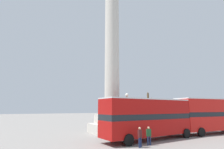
{
  "coord_description": "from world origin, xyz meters",
  "views": [
    {
      "loc": [
        -11.08,
        -21.05,
        3.16
      ],
      "look_at": [
        0.0,
        0.0,
        7.81
      ],
      "focal_mm": 28.0,
      "sensor_mm": 36.0,
      "label": 1
    }
  ],
  "objects_px": {
    "monument_column": "(112,59)",
    "pedestrian_by_plinth": "(149,135)",
    "street_lamp": "(127,111)",
    "bus_b": "(211,114)",
    "equestrian_statue": "(149,116)",
    "bus_a": "(151,117)",
    "pedestrian_near_lamp": "(140,136)"
  },
  "relations": [
    {
      "from": "equestrian_statue",
      "to": "street_lamp",
      "type": "xyz_separation_m",
      "value": [
        -9.33,
        -7.44,
        0.99
      ]
    },
    {
      "from": "bus_b",
      "to": "equestrian_statue",
      "type": "height_order",
      "value": "equestrian_statue"
    },
    {
      "from": "street_lamp",
      "to": "pedestrian_by_plinth",
      "type": "bearing_deg",
      "value": -101.53
    },
    {
      "from": "street_lamp",
      "to": "pedestrian_by_plinth",
      "type": "height_order",
      "value": "street_lamp"
    },
    {
      "from": "equestrian_statue",
      "to": "pedestrian_by_plinth",
      "type": "xyz_separation_m",
      "value": [
        -10.36,
        -12.52,
        -0.99
      ]
    },
    {
      "from": "bus_a",
      "to": "pedestrian_near_lamp",
      "type": "bearing_deg",
      "value": -147.31
    },
    {
      "from": "monument_column",
      "to": "bus_b",
      "type": "height_order",
      "value": "monument_column"
    },
    {
      "from": "bus_b",
      "to": "pedestrian_near_lamp",
      "type": "relative_size",
      "value": 6.36
    },
    {
      "from": "monument_column",
      "to": "street_lamp",
      "type": "xyz_separation_m",
      "value": [
        0.34,
        -3.22,
        -7.18
      ]
    },
    {
      "from": "bus_b",
      "to": "pedestrian_by_plinth",
      "type": "height_order",
      "value": "bus_b"
    },
    {
      "from": "street_lamp",
      "to": "pedestrian_by_plinth",
      "type": "relative_size",
      "value": 3.14
    },
    {
      "from": "monument_column",
      "to": "bus_b",
      "type": "relative_size",
      "value": 2.56
    },
    {
      "from": "equestrian_statue",
      "to": "bus_a",
      "type": "bearing_deg",
      "value": -152.82
    },
    {
      "from": "pedestrian_near_lamp",
      "to": "pedestrian_by_plinth",
      "type": "distance_m",
      "value": 1.24
    },
    {
      "from": "monument_column",
      "to": "bus_a",
      "type": "height_order",
      "value": "monument_column"
    },
    {
      "from": "equestrian_statue",
      "to": "street_lamp",
      "type": "relative_size",
      "value": 1.22
    },
    {
      "from": "bus_b",
      "to": "bus_a",
      "type": "bearing_deg",
      "value": -175.65
    },
    {
      "from": "monument_column",
      "to": "equestrian_statue",
      "type": "distance_m",
      "value": 13.34
    },
    {
      "from": "bus_b",
      "to": "equestrian_statue",
      "type": "xyz_separation_m",
      "value": [
        -1.84,
        10.51,
        -0.6
      ]
    },
    {
      "from": "bus_b",
      "to": "street_lamp",
      "type": "distance_m",
      "value": 11.59
    },
    {
      "from": "monument_column",
      "to": "pedestrian_by_plinth",
      "type": "height_order",
      "value": "monument_column"
    },
    {
      "from": "bus_b",
      "to": "pedestrian_by_plinth",
      "type": "xyz_separation_m",
      "value": [
        -12.21,
        -2.01,
        -1.59
      ]
    },
    {
      "from": "monument_column",
      "to": "pedestrian_near_lamp",
      "type": "height_order",
      "value": "monument_column"
    },
    {
      "from": "bus_a",
      "to": "pedestrian_near_lamp",
      "type": "height_order",
      "value": "bus_a"
    },
    {
      "from": "bus_b",
      "to": "monument_column",
      "type": "bearing_deg",
      "value": 156.59
    },
    {
      "from": "equestrian_statue",
      "to": "pedestrian_near_lamp",
      "type": "relative_size",
      "value": 3.72
    },
    {
      "from": "bus_a",
      "to": "pedestrian_by_plinth",
      "type": "distance_m",
      "value": 3.37
    },
    {
      "from": "monument_column",
      "to": "bus_b",
      "type": "xyz_separation_m",
      "value": [
        11.51,
        -6.29,
        -7.58
      ]
    },
    {
      "from": "equestrian_statue",
      "to": "pedestrian_near_lamp",
      "type": "distance_m",
      "value": 17.29
    },
    {
      "from": "bus_b",
      "to": "pedestrian_near_lamp",
      "type": "bearing_deg",
      "value": -164.95
    },
    {
      "from": "monument_column",
      "to": "pedestrian_by_plinth",
      "type": "xyz_separation_m",
      "value": [
        -0.7,
        -8.3,
        -9.16
      ]
    },
    {
      "from": "bus_b",
      "to": "equestrian_statue",
      "type": "bearing_deg",
      "value": 105.19
    }
  ]
}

